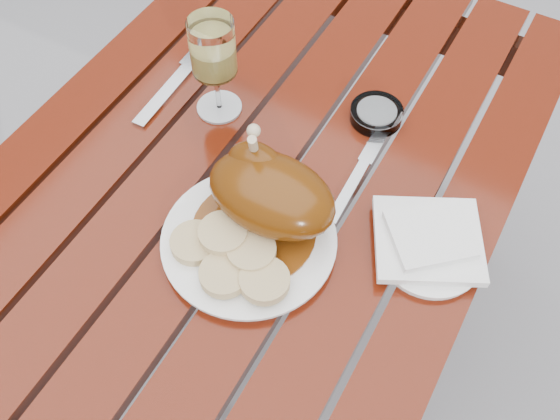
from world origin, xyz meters
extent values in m
plane|color=slate|center=(0.00, 0.00, 0.00)|extent=(60.00, 60.00, 0.00)
cube|color=#64190B|center=(0.00, 0.00, 0.38)|extent=(0.80, 1.20, 0.75)
cylinder|color=white|center=(0.07, -0.15, 0.76)|extent=(0.34, 0.34, 0.02)
cylinder|color=#632F0B|center=(0.07, -0.14, 0.77)|extent=(0.19, 0.19, 0.00)
ellipsoid|color=#693107|center=(0.08, -0.10, 0.82)|extent=(0.20, 0.13, 0.10)
ellipsoid|color=#693107|center=(0.04, -0.07, 0.84)|extent=(0.09, 0.06, 0.08)
cylinder|color=#C6B28C|center=(0.04, -0.07, 0.86)|extent=(0.03, 0.05, 0.11)
cylinder|color=tan|center=(0.01, -0.20, 0.78)|extent=(0.07, 0.07, 0.02)
cylinder|color=tan|center=(0.08, -0.23, 0.78)|extent=(0.07, 0.07, 0.02)
cylinder|color=tan|center=(0.13, -0.21, 0.78)|extent=(0.07, 0.07, 0.02)
cylinder|color=tan|center=(0.09, -0.18, 0.79)|extent=(0.07, 0.07, 0.02)
cylinder|color=tan|center=(0.04, -0.17, 0.79)|extent=(0.07, 0.07, 0.02)
cylinder|color=#C6B95A|center=(-0.12, 0.07, 0.84)|extent=(0.10, 0.10, 0.19)
cylinder|color=white|center=(0.32, -0.03, 0.76)|extent=(0.19, 0.19, 0.01)
cube|color=white|center=(0.31, -0.02, 0.77)|extent=(0.21, 0.20, 0.01)
cylinder|color=#B2B7BC|center=(0.13, 0.18, 0.76)|extent=(0.12, 0.12, 0.02)
cube|color=gray|center=(-0.22, 0.06, 0.75)|extent=(0.03, 0.20, 0.01)
cube|color=gray|center=(0.16, 0.04, 0.75)|extent=(0.02, 0.19, 0.01)
camera|label=1|loc=(0.35, -0.56, 1.56)|focal=40.00mm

